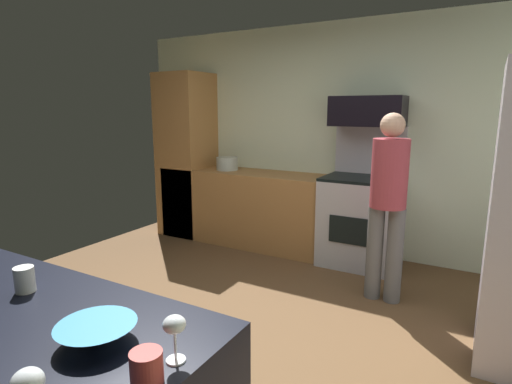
{
  "coord_description": "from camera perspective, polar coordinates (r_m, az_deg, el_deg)",
  "views": [
    {
      "loc": [
        1.56,
        -2.25,
        1.64
      ],
      "look_at": [
        0.11,
        0.3,
        1.05
      ],
      "focal_mm": 28.63,
      "sensor_mm": 36.0,
      "label": 1
    }
  ],
  "objects": [
    {
      "name": "mug_coffee",
      "position": [
        1.26,
        -15.05,
        -22.59
      ],
      "size": [
        0.09,
        0.09,
        0.09
      ],
      "primitive_type": "cylinder",
      "color": "#9E332E",
      "rests_on": "counter_island"
    },
    {
      "name": "oven_range",
      "position": [
        4.51,
        14.31,
        -3.45
      ],
      "size": [
        0.76,
        0.65,
        1.47
      ],
      "color": "#BCBBC0",
      "rests_on": "ground"
    },
    {
      "name": "ground_plane",
      "position": [
        3.2,
        -4.63,
        -19.73
      ],
      "size": [
        5.2,
        4.8,
        0.02
      ],
      "primitive_type": "cube",
      "color": "brown"
    },
    {
      "name": "wine_glass_mid",
      "position": [
        1.3,
        -11.32,
        -18.06
      ],
      "size": [
        0.07,
        0.07,
        0.15
      ],
      "color": "silver",
      "rests_on": "counter_island"
    },
    {
      "name": "mug_tea",
      "position": [
        1.98,
        -29.62,
        -10.58
      ],
      "size": [
        0.08,
        0.08,
        0.11
      ],
      "primitive_type": "cylinder",
      "color": "silver",
      "rests_on": "counter_island"
    },
    {
      "name": "lower_cabinet_run",
      "position": [
        5.04,
        -0.53,
        -2.26
      ],
      "size": [
        2.4,
        0.6,
        0.9
      ],
      "primitive_type": "cube",
      "color": "#A9743F",
      "rests_on": "ground"
    },
    {
      "name": "mixing_bowl_small",
      "position": [
        1.49,
        -21.36,
        -17.91
      ],
      "size": [
        0.26,
        0.26,
        0.06
      ],
      "primitive_type": "cone",
      "rotation": [
        3.14,
        0.0,
        0.0
      ],
      "color": "teal",
      "rests_on": "counter_island"
    },
    {
      "name": "stock_pot",
      "position": [
        5.13,
        -4.05,
        3.99
      ],
      "size": [
        0.27,
        0.27,
        0.16
      ],
      "primitive_type": "cylinder",
      "color": "#B6C1B6",
      "rests_on": "lower_cabinet_run"
    },
    {
      "name": "cabinet_column",
      "position": [
        5.5,
        -9.63,
        5.09
      ],
      "size": [
        0.6,
        0.6,
        2.1
      ],
      "primitive_type": "cube",
      "color": "#A9743F",
      "rests_on": "ground"
    },
    {
      "name": "person_cook",
      "position": [
        3.61,
        17.96,
        -0.89
      ],
      "size": [
        0.31,
        0.3,
        1.62
      ],
      "color": "slate",
      "rests_on": "ground"
    },
    {
      "name": "microwave",
      "position": [
        4.45,
        15.33,
        10.83
      ],
      "size": [
        0.74,
        0.38,
        0.31
      ],
      "primitive_type": "cube",
      "color": "black",
      "rests_on": "oven_range"
    },
    {
      "name": "wall_back",
      "position": [
        4.86,
        10.92,
        7.19
      ],
      "size": [
        5.2,
        0.12,
        2.6
      ],
      "primitive_type": "cube",
      "color": "silver",
      "rests_on": "ground"
    }
  ]
}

